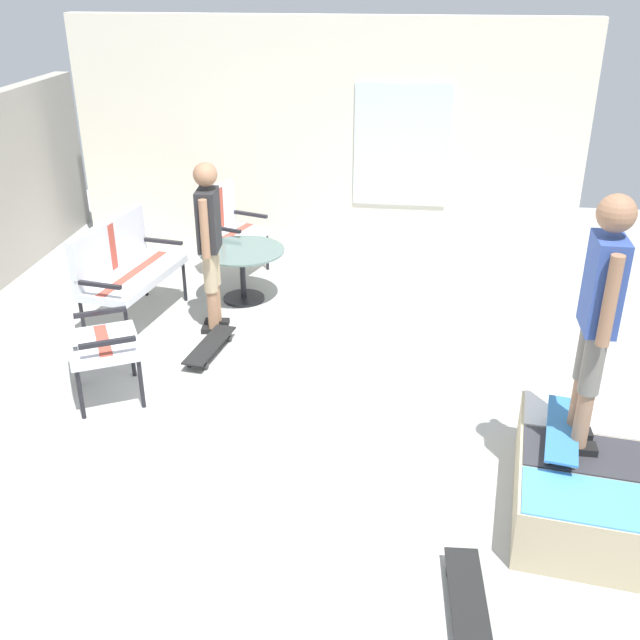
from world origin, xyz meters
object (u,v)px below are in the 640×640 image
(skate_ramp, at_px, (607,484))
(skateboard_spare, at_px, (468,602))
(patio_bench, at_px, (122,263))
(patio_chair_near_house, at_px, (228,222))
(skateboard_by_bench, at_px, (210,346))
(skateboard_on_ramp, at_px, (562,430))
(person_skater, at_px, (599,308))
(person_watching, at_px, (209,236))
(patio_chair_by_wall, at_px, (87,333))
(patio_table, at_px, (242,264))

(skate_ramp, relative_size, skateboard_spare, 2.25)
(patio_bench, relative_size, patio_chair_near_house, 1.30)
(patio_chair_near_house, height_order, skateboard_by_bench, patio_chair_near_house)
(patio_chair_near_house, relative_size, skateboard_spare, 1.26)
(skateboard_by_bench, bearing_deg, skate_ramp, -119.77)
(skateboard_on_ramp, bearing_deg, skateboard_spare, 150.68)
(patio_bench, distance_m, person_skater, 4.61)
(patio_chair_near_house, relative_size, person_watching, 0.62)
(patio_bench, bearing_deg, skateboard_on_ramp, -120.56)
(patio_chair_near_house, distance_m, patio_chair_by_wall, 2.89)
(patio_table, height_order, skateboard_spare, patio_table)
(skateboard_on_ramp, bearing_deg, patio_table, 43.97)
(skateboard_by_bench, xyz_separation_m, skateboard_spare, (-2.77, -2.20, 0.00))
(skate_ramp, xyz_separation_m, patio_table, (3.03, 3.08, 0.19))
(patio_chair_by_wall, bearing_deg, patio_chair_near_house, -9.11)
(skate_ramp, distance_m, skateboard_by_bench, 3.61)
(patio_bench, xyz_separation_m, skateboard_by_bench, (-0.62, -1.01, -0.53))
(patio_bench, distance_m, patio_chair_near_house, 1.54)
(patio_bench, distance_m, skateboard_spare, 4.70)
(skate_ramp, distance_m, skateboard_spare, 1.36)
(person_skater, xyz_separation_m, skateboard_by_bench, (1.67, 2.91, -1.32))
(patio_bench, height_order, skateboard_spare, patio_bench)
(patio_chair_near_house, relative_size, person_skater, 0.61)
(skate_ramp, height_order, skateboard_spare, skate_ramp)
(patio_bench, height_order, person_watching, person_watching)
(patio_chair_by_wall, height_order, skateboard_spare, patio_chair_by_wall)
(patio_bench, distance_m, skateboard_on_ramp, 4.46)
(skateboard_by_bench, bearing_deg, patio_chair_by_wall, 139.84)
(patio_chair_near_house, xyz_separation_m, person_watching, (-1.45, -0.20, 0.35))
(skate_ramp, distance_m, patio_table, 4.33)
(patio_chair_by_wall, xyz_separation_m, skateboard_on_ramp, (-0.77, -3.57, -0.10))
(patio_chair_by_wall, distance_m, person_skater, 3.82)
(skateboard_by_bench, height_order, skateboard_on_ramp, skateboard_on_ramp)
(patio_chair_near_house, xyz_separation_m, skateboard_spare, (-4.75, -2.48, -0.53))
(skateboard_on_ramp, bearing_deg, patio_chair_by_wall, 77.75)
(skateboard_spare, bearing_deg, patio_chair_near_house, 27.58)
(patio_table, bearing_deg, skate_ramp, -134.47)
(skateboard_spare, bearing_deg, patio_bench, 43.45)
(skateboard_by_bench, relative_size, skateboard_spare, 1.01)
(patio_chair_near_house, bearing_deg, skateboard_by_bench, -171.92)
(skateboard_spare, relative_size, skateboard_on_ramp, 0.98)
(skateboard_by_bench, distance_m, skateboard_spare, 3.54)
(skate_ramp, bearing_deg, person_watching, 54.23)
(patio_chair_by_wall, relative_size, person_skater, 0.61)
(patio_table, bearing_deg, skateboard_spare, -151.73)
(patio_bench, xyz_separation_m, person_watching, (-0.09, -0.93, 0.35))
(person_watching, bearing_deg, patio_table, -10.20)
(patio_bench, relative_size, skateboard_on_ramp, 1.61)
(patio_table, distance_m, skateboard_on_ramp, 4.01)
(patio_bench, bearing_deg, patio_table, -59.55)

